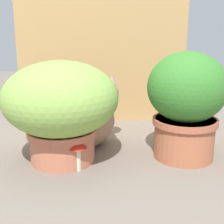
{
  "coord_description": "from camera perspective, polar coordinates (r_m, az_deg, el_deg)",
  "views": [
    {
      "loc": [
        -0.01,
        -1.1,
        0.49
      ],
      "look_at": [
        0.05,
        0.08,
        0.18
      ],
      "focal_mm": 48.8,
      "sensor_mm": 36.0,
      "label": 1
    }
  ],
  "objects": [
    {
      "name": "grass_planter",
      "position": [
        1.16,
        -9.56,
        1.25
      ],
      "size": [
        0.44,
        0.44,
        0.39
      ],
      "color": "#C16E51",
      "rests_on": "ground"
    },
    {
      "name": "cat",
      "position": [
        1.34,
        -3.62,
        -1.27
      ],
      "size": [
        0.34,
        0.31,
        0.32
      ],
      "color": "tan",
      "rests_on": "ground"
    },
    {
      "name": "ground_plane",
      "position": [
        1.2,
        -2.44,
        -9.38
      ],
      "size": [
        6.0,
        6.0,
        0.0
      ],
      "primitive_type": "plane",
      "color": "slate"
    },
    {
      "name": "mushroom_ornament_red",
      "position": [
        1.11,
        -6.6,
        -6.66
      ],
      "size": [
        0.08,
        0.08,
        0.12
      ],
      "color": "silver",
      "rests_on": "ground"
    },
    {
      "name": "leafy_planter",
      "position": [
        1.21,
        13.73,
        1.87
      ],
      "size": [
        0.31,
        0.31,
        0.42
      ],
      "color": "#B36342",
      "rests_on": "ground"
    },
    {
      "name": "cardboard_backdrop",
      "position": [
        1.69,
        -1.78,
        11.17
      ],
      "size": [
        0.92,
        0.03,
        0.77
      ],
      "primitive_type": "cube",
      "color": "tan",
      "rests_on": "ground"
    }
  ]
}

